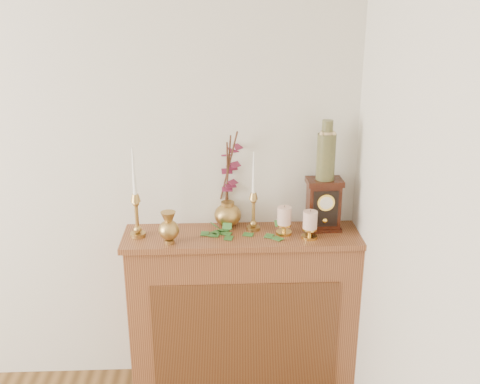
{
  "coord_description": "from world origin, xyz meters",
  "views": [
    {
      "loc": [
        1.27,
        -0.55,
        2.11
      ],
      "look_at": [
        1.38,
        2.05,
        1.18
      ],
      "focal_mm": 42.0,
      "sensor_mm": 36.0,
      "label": 1
    }
  ],
  "objects_px": {
    "candlestick_center": "(253,205)",
    "mantel_clock": "(323,205)",
    "bud_vase": "(169,228)",
    "ceramic_vase": "(326,153)",
    "ginger_jar": "(230,182)",
    "candlestick_left": "(136,208)"
  },
  "relations": [
    {
      "from": "bud_vase",
      "to": "ceramic_vase",
      "type": "bearing_deg",
      "value": 10.48
    },
    {
      "from": "bud_vase",
      "to": "mantel_clock",
      "type": "bearing_deg",
      "value": 10.31
    },
    {
      "from": "bud_vase",
      "to": "mantel_clock",
      "type": "xyz_separation_m",
      "value": [
        0.79,
        0.14,
        0.05
      ]
    },
    {
      "from": "bud_vase",
      "to": "mantel_clock",
      "type": "height_order",
      "value": "mantel_clock"
    },
    {
      "from": "candlestick_center",
      "to": "mantel_clock",
      "type": "bearing_deg",
      "value": -0.58
    },
    {
      "from": "ginger_jar",
      "to": "mantel_clock",
      "type": "height_order",
      "value": "ginger_jar"
    },
    {
      "from": "candlestick_center",
      "to": "mantel_clock",
      "type": "relative_size",
      "value": 1.54
    },
    {
      "from": "ginger_jar",
      "to": "ceramic_vase",
      "type": "xyz_separation_m",
      "value": [
        0.48,
        -0.08,
        0.17
      ]
    },
    {
      "from": "ginger_jar",
      "to": "mantel_clock",
      "type": "distance_m",
      "value": 0.5
    },
    {
      "from": "candlestick_left",
      "to": "candlestick_center",
      "type": "distance_m",
      "value": 0.6
    },
    {
      "from": "mantel_clock",
      "to": "candlestick_center",
      "type": "bearing_deg",
      "value": 178.28
    },
    {
      "from": "candlestick_center",
      "to": "candlestick_left",
      "type": "bearing_deg",
      "value": -174.24
    },
    {
      "from": "bud_vase",
      "to": "ginger_jar",
      "type": "distance_m",
      "value": 0.41
    },
    {
      "from": "candlestick_center",
      "to": "ginger_jar",
      "type": "relative_size",
      "value": 0.8
    },
    {
      "from": "candlestick_center",
      "to": "bud_vase",
      "type": "bearing_deg",
      "value": -160.94
    },
    {
      "from": "ginger_jar",
      "to": "mantel_clock",
      "type": "xyz_separation_m",
      "value": [
        0.48,
        -0.09,
        -0.1
      ]
    },
    {
      "from": "candlestick_center",
      "to": "mantel_clock",
      "type": "height_order",
      "value": "candlestick_center"
    },
    {
      "from": "candlestick_left",
      "to": "ceramic_vase",
      "type": "distance_m",
      "value": 0.99
    },
    {
      "from": "ceramic_vase",
      "to": "candlestick_left",
      "type": "bearing_deg",
      "value": -176.49
    },
    {
      "from": "ceramic_vase",
      "to": "bud_vase",
      "type": "bearing_deg",
      "value": -169.52
    },
    {
      "from": "bud_vase",
      "to": "mantel_clock",
      "type": "relative_size",
      "value": 0.6
    },
    {
      "from": "candlestick_left",
      "to": "ginger_jar",
      "type": "height_order",
      "value": "ginger_jar"
    }
  ]
}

